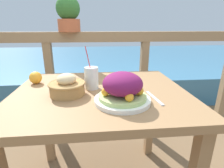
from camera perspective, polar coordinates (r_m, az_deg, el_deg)
name	(u,v)px	position (r m, az deg, el deg)	size (l,w,h in m)	color
patio_table	(101,108)	(1.05, -3.69, -7.89)	(0.98, 0.82, 0.76)	#997047
railing_fence	(98,64)	(1.69, -4.67, 6.44)	(2.80, 0.08, 1.06)	#937551
sea_backdrop	(96,65)	(4.25, -5.17, 6.28)	(12.00, 4.00, 0.40)	teal
salad_plate	(122,89)	(0.84, 3.44, -1.79)	(0.27, 0.27, 0.15)	white
drink_glass	(91,78)	(1.02, -6.72, 1.98)	(0.08, 0.08, 0.25)	silver
bread_basket	(67,86)	(0.96, -14.46, -0.72)	(0.20, 0.20, 0.12)	#AD7F47
potted_plant	(68,14)	(1.67, -14.06, 21.33)	(0.20, 0.20, 0.30)	#B75B38
fork	(154,98)	(0.92, 13.69, -4.45)	(0.04, 0.18, 0.00)	silver
orange_near_basket	(36,78)	(1.21, -23.66, 1.91)	(0.08, 0.08, 0.08)	#F9A328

